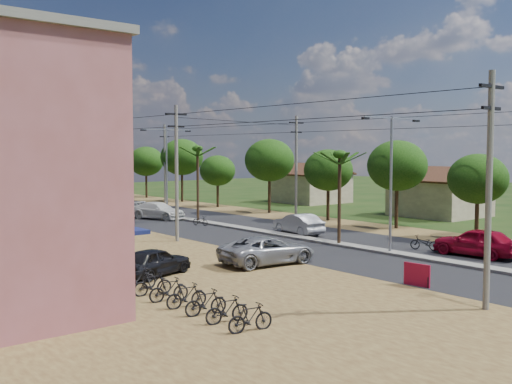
% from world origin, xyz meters
% --- Properties ---
extents(ground, '(160.00, 160.00, 0.00)m').
position_xyz_m(ground, '(0.00, 0.00, 0.00)').
color(ground, black).
rests_on(ground, ground).
extents(road, '(12.00, 110.00, 0.04)m').
position_xyz_m(road, '(0.00, 15.00, 0.02)').
color(road, black).
rests_on(road, ground).
extents(median, '(1.00, 90.00, 0.18)m').
position_xyz_m(median, '(0.00, 18.00, 0.09)').
color(median, '#605E56').
rests_on(median, ground).
extents(dirt_lot_west, '(18.00, 46.00, 0.04)m').
position_xyz_m(dirt_lot_west, '(-15.00, 8.00, 0.02)').
color(dirt_lot_west, '#4F351B').
rests_on(dirt_lot_west, ground).
extents(dirt_shoulder_east, '(5.00, 90.00, 0.03)m').
position_xyz_m(dirt_shoulder_east, '(8.50, 15.00, 0.01)').
color(dirt_shoulder_east, '#4F351B').
rests_on(dirt_shoulder_east, ground).
extents(house_east_near, '(7.60, 7.50, 4.60)m').
position_xyz_m(house_east_near, '(20.00, 10.00, 2.39)').
color(house_east_near, gray).
rests_on(house_east_near, ground).
extents(house_east_far, '(7.60, 7.50, 4.60)m').
position_xyz_m(house_east_far, '(21.00, 28.00, 2.39)').
color(house_east_far, gray).
rests_on(house_east_far, ground).
extents(tree_east_b, '(4.00, 4.00, 5.83)m').
position_xyz_m(tree_east_b, '(9.30, 0.00, 4.11)').
color(tree_east_b, black).
rests_on(tree_east_b, ground).
extents(tree_east_c, '(4.60, 4.60, 6.83)m').
position_xyz_m(tree_east_c, '(9.70, 7.00, 4.86)').
color(tree_east_c, black).
rests_on(tree_east_c, ground).
extents(tree_east_d, '(4.20, 4.20, 6.13)m').
position_xyz_m(tree_east_d, '(9.40, 14.00, 4.34)').
color(tree_east_d, black).
rests_on(tree_east_d, ground).
extents(tree_east_e, '(4.80, 4.80, 7.14)m').
position_xyz_m(tree_east_e, '(9.60, 22.00, 5.09)').
color(tree_east_e, black).
rests_on(tree_east_e, ground).
extents(tree_east_f, '(3.80, 3.80, 5.52)m').
position_xyz_m(tree_east_f, '(9.20, 30.00, 3.89)').
color(tree_east_f, black).
rests_on(tree_east_f, ground).
extents(tree_east_g, '(5.00, 5.00, 7.38)m').
position_xyz_m(tree_east_g, '(9.80, 38.00, 5.24)').
color(tree_east_g, black).
rests_on(tree_east_g, ground).
extents(tree_east_h, '(4.40, 4.40, 6.52)m').
position_xyz_m(tree_east_h, '(9.50, 46.00, 4.64)').
color(tree_east_h, black).
rests_on(tree_east_h, ground).
extents(palm_median_near, '(2.00, 2.00, 6.15)m').
position_xyz_m(palm_median_near, '(0.00, 4.00, 5.54)').
color(palm_median_near, black).
rests_on(palm_median_near, ground).
extents(palm_median_mid, '(2.00, 2.00, 6.55)m').
position_xyz_m(palm_median_mid, '(0.00, 20.00, 5.90)').
color(palm_median_mid, black).
rests_on(palm_median_mid, ground).
extents(palm_median_far, '(2.00, 2.00, 5.85)m').
position_xyz_m(palm_median_far, '(0.00, 36.00, 5.26)').
color(palm_median_far, black).
rests_on(palm_median_far, ground).
extents(streetlight_near, '(5.10, 0.18, 8.00)m').
position_xyz_m(streetlight_near, '(0.00, 0.00, 4.79)').
color(streetlight_near, gray).
rests_on(streetlight_near, ground).
extents(streetlight_mid, '(5.10, 0.18, 8.00)m').
position_xyz_m(streetlight_mid, '(0.00, 25.00, 4.79)').
color(streetlight_mid, gray).
rests_on(streetlight_mid, ground).
extents(streetlight_far, '(5.10, 0.18, 8.00)m').
position_xyz_m(streetlight_far, '(0.00, 50.00, 4.79)').
color(streetlight_far, gray).
rests_on(streetlight_far, ground).
extents(utility_pole_w_a, '(1.60, 0.24, 9.00)m').
position_xyz_m(utility_pole_w_a, '(-7.00, -10.00, 4.76)').
color(utility_pole_w_a, '#605E56').
rests_on(utility_pole_w_a, ground).
extents(utility_pole_w_b, '(1.60, 0.24, 9.00)m').
position_xyz_m(utility_pole_w_b, '(-7.00, 12.00, 4.76)').
color(utility_pole_w_b, '#605E56').
rests_on(utility_pole_w_b, ground).
extents(utility_pole_w_c, '(1.60, 0.24, 9.00)m').
position_xyz_m(utility_pole_w_c, '(-7.00, 34.00, 4.76)').
color(utility_pole_w_c, '#605E56').
rests_on(utility_pole_w_c, ground).
extents(utility_pole_e_b, '(1.60, 0.24, 9.00)m').
position_xyz_m(utility_pole_e_b, '(7.50, 16.00, 4.76)').
color(utility_pole_e_b, '#605E56').
rests_on(utility_pole_e_b, ground).
extents(utility_pole_e_c, '(1.60, 0.24, 9.00)m').
position_xyz_m(utility_pole_e_c, '(7.50, 38.00, 4.76)').
color(utility_pole_e_c, '#605E56').
rests_on(utility_pole_e_c, ground).
extents(car_red_near, '(2.32, 4.95, 1.64)m').
position_xyz_m(car_red_near, '(3.14, -3.63, 0.82)').
color(car_red_near, maroon).
rests_on(car_red_near, ground).
extents(car_silver_mid, '(2.13, 4.64, 1.48)m').
position_xyz_m(car_silver_mid, '(1.50, 9.37, 0.74)').
color(car_silver_mid, gray).
rests_on(car_silver_mid, ground).
extents(car_white_far, '(3.76, 5.45, 1.47)m').
position_xyz_m(car_white_far, '(-1.50, 23.95, 0.73)').
color(car_white_far, silver).
rests_on(car_white_far, ground).
extents(car_parked_silver, '(5.53, 2.97, 1.48)m').
position_xyz_m(car_parked_silver, '(-7.50, 2.16, 0.74)').
color(car_parked_silver, gray).
rests_on(car_parked_silver, ground).
extents(car_parked_dark, '(4.35, 2.79, 1.38)m').
position_xyz_m(car_parked_dark, '(-13.67, 3.29, 0.69)').
color(car_parked_dark, black).
rests_on(car_parked_dark, ground).
extents(moto_rider_east, '(1.15, 1.83, 0.91)m').
position_xyz_m(moto_rider_east, '(2.61, -0.53, 0.45)').
color(moto_rider_east, black).
rests_on(moto_rider_east, ground).
extents(moto_rider_west_a, '(0.89, 1.61, 0.80)m').
position_xyz_m(moto_rider_west_a, '(-1.20, 17.86, 0.40)').
color(moto_rider_west_a, black).
rests_on(moto_rider_west_a, ground).
extents(moto_rider_west_b, '(0.90, 1.65, 0.96)m').
position_xyz_m(moto_rider_west_b, '(-5.00, 36.53, 0.48)').
color(moto_rider_west_b, black).
rests_on(moto_rider_west_b, ground).
extents(roadside_sign, '(0.22, 1.26, 1.05)m').
position_xyz_m(roadside_sign, '(-5.76, -6.00, 0.52)').
color(roadside_sign, maroon).
rests_on(roadside_sign, ground).
extents(parked_scooter_row, '(1.72, 12.45, 1.00)m').
position_xyz_m(parked_scooter_row, '(-15.63, -0.66, 0.50)').
color(parked_scooter_row, black).
rests_on(parked_scooter_row, ground).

